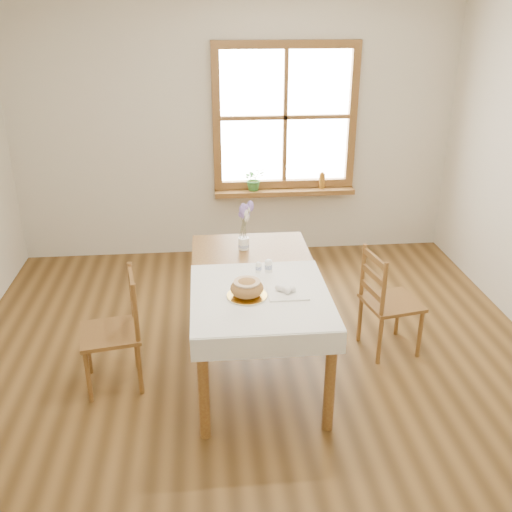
{
  "coord_description": "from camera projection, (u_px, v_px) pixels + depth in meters",
  "views": [
    {
      "loc": [
        -0.34,
        -3.29,
        2.51
      ],
      "look_at": [
        0.0,
        0.3,
        0.9
      ],
      "focal_mm": 40.0,
      "sensor_mm": 36.0,
      "label": 1
    }
  ],
  "objects": [
    {
      "name": "bread_loaf",
      "position": [
        247.0,
        287.0,
        3.66
      ],
      "size": [
        0.22,
        0.22,
        0.12
      ],
      "primitive_type": "ellipsoid",
      "color": "#A67A3B",
      "rests_on": "bread_plate"
    },
    {
      "name": "salt_shaker",
      "position": [
        259.0,
        267.0,
        4.01
      ],
      "size": [
        0.06,
        0.06,
        0.08
      ],
      "primitive_type": "cylinder",
      "rotation": [
        0.0,
        0.0,
        -0.38
      ],
      "color": "white",
      "rests_on": "table_linen"
    },
    {
      "name": "pepper_shaker",
      "position": [
        268.0,
        266.0,
        4.01
      ],
      "size": [
        0.07,
        0.07,
        0.1
      ],
      "primitive_type": "cylinder",
      "rotation": [
        0.0,
        0.0,
        0.38
      ],
      "color": "white",
      "rests_on": "table_linen"
    },
    {
      "name": "potted_plant",
      "position": [
        254.0,
        182.0,
        5.91
      ],
      "size": [
        0.29,
        0.3,
        0.19
      ],
      "primitive_type": "imported",
      "rotation": [
        0.0,
        0.0,
        0.37
      ],
      "color": "#397B31",
      "rests_on": "window_sill"
    },
    {
      "name": "ground",
      "position": [
        260.0,
        389.0,
        4.04
      ],
      "size": [
        5.0,
        5.0,
        0.0
      ],
      "primitive_type": "plane",
      "color": "brown",
      "rests_on": "ground"
    },
    {
      "name": "table_linen",
      "position": [
        260.0,
        295.0,
        3.73
      ],
      "size": [
        0.91,
        0.99,
        0.01
      ],
      "primitive_type": "cube",
      "color": "white",
      "rests_on": "dining_table"
    },
    {
      "name": "lavender_bouquet",
      "position": [
        244.0,
        222.0,
        4.33
      ],
      "size": [
        0.15,
        0.15,
        0.28
      ],
      "primitive_type": null,
      "color": "#7C61AC",
      "rests_on": "flower_vase"
    },
    {
      "name": "amber_bottle",
      "position": [
        322.0,
        180.0,
        5.97
      ],
      "size": [
        0.07,
        0.07,
        0.18
      ],
      "primitive_type": "cylinder",
      "rotation": [
        0.0,
        0.0,
        -0.22
      ],
      "color": "#9F671D",
      "rests_on": "window_sill"
    },
    {
      "name": "window_sill",
      "position": [
        284.0,
        191.0,
        5.98
      ],
      "size": [
        1.46,
        0.2,
        0.05
      ],
      "color": "olive",
      "rests_on": "ground"
    },
    {
      "name": "egg_napkin",
      "position": [
        288.0,
        293.0,
        3.73
      ],
      "size": [
        0.26,
        0.22,
        0.01
      ],
      "primitive_type": "cube",
      "rotation": [
        0.0,
        0.0,
        -0.0
      ],
      "color": "white",
      "rests_on": "table_linen"
    },
    {
      "name": "window",
      "position": [
        285.0,
        117.0,
        5.74
      ],
      "size": [
        1.46,
        0.08,
        1.46
      ],
      "color": "olive",
      "rests_on": "ground"
    },
    {
      "name": "flower_vase",
      "position": [
        244.0,
        244.0,
        4.4
      ],
      "size": [
        0.11,
        0.11,
        0.09
      ],
      "primitive_type": "cylinder",
      "rotation": [
        0.0,
        0.0,
        -0.32
      ],
      "color": "white",
      "rests_on": "dining_table"
    },
    {
      "name": "room_walls",
      "position": [
        261.0,
        151.0,
        3.34
      ],
      "size": [
        4.6,
        5.1,
        2.65
      ],
      "color": "beige",
      "rests_on": "ground"
    },
    {
      "name": "chair_right",
      "position": [
        392.0,
        301.0,
        4.35
      ],
      "size": [
        0.48,
        0.46,
        0.84
      ],
      "primitive_type": null,
      "rotation": [
        0.0,
        0.0,
        1.76
      ],
      "color": "olive",
      "rests_on": "ground"
    },
    {
      "name": "eggs",
      "position": [
        288.0,
        289.0,
        3.72
      ],
      "size": [
        0.2,
        0.18,
        0.04
      ],
      "primitive_type": null,
      "rotation": [
        0.0,
        0.0,
        -0.0
      ],
      "color": "white",
      "rests_on": "egg_napkin"
    },
    {
      "name": "dining_table",
      "position": [
        256.0,
        286.0,
        4.04
      ],
      "size": [
        0.9,
        1.6,
        0.75
      ],
      "color": "olive",
      "rests_on": "ground"
    },
    {
      "name": "chair_left",
      "position": [
        110.0,
        331.0,
        3.93
      ],
      "size": [
        0.48,
        0.47,
        0.86
      ],
      "primitive_type": null,
      "rotation": [
        0.0,
        0.0,
        -1.4
      ],
      "color": "olive",
      "rests_on": "ground"
    },
    {
      "name": "bread_plate",
      "position": [
        247.0,
        296.0,
        3.69
      ],
      "size": [
        0.26,
        0.26,
        0.01
      ],
      "primitive_type": "cylinder",
      "rotation": [
        0.0,
        0.0,
        -0.03
      ],
      "color": "white",
      "rests_on": "table_linen"
    }
  ]
}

